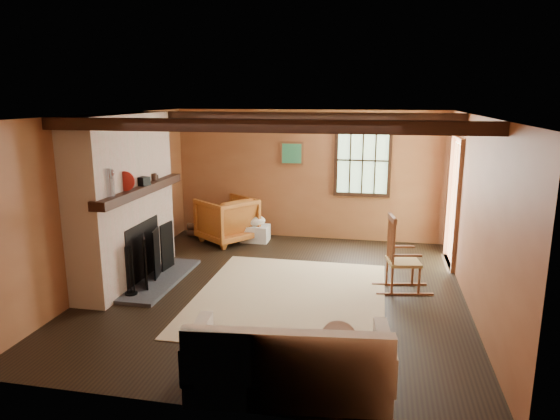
% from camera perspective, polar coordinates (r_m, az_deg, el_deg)
% --- Properties ---
extents(ground, '(5.50, 5.50, 0.00)m').
position_cam_1_polar(ground, '(7.02, -0.19, -9.17)').
color(ground, black).
rests_on(ground, ground).
extents(room_envelope, '(5.02, 5.52, 2.44)m').
position_cam_1_polar(room_envelope, '(6.80, 2.06, 4.39)').
color(room_envelope, '#955635').
rests_on(room_envelope, ground).
extents(fireplace, '(1.02, 2.30, 2.40)m').
position_cam_1_polar(fireplace, '(7.45, -17.22, 0.42)').
color(fireplace, '#9A453B').
rests_on(fireplace, ground).
extents(rug, '(2.50, 3.00, 0.01)m').
position_cam_1_polar(rug, '(6.81, 1.14, -9.89)').
color(rug, tan).
rests_on(rug, ground).
extents(rocking_chair, '(0.84, 0.53, 1.07)m').
position_cam_1_polar(rocking_chair, '(7.08, 13.63, -5.46)').
color(rocking_chair, '#A57F50').
rests_on(rocking_chair, ground).
extents(sofa, '(1.90, 1.01, 0.74)m').
position_cam_1_polar(sofa, '(4.72, 1.12, -17.32)').
color(sofa, beige).
rests_on(sofa, ground).
extents(firewood_pile, '(0.70, 0.13, 0.25)m').
position_cam_1_polar(firewood_pile, '(9.67, -8.53, -2.30)').
color(firewood_pile, '#4E2F21').
rests_on(firewood_pile, ground).
extents(laundry_basket, '(0.50, 0.38, 0.30)m').
position_cam_1_polar(laundry_basket, '(9.28, -2.83, -2.67)').
color(laundry_basket, white).
rests_on(laundry_basket, ground).
extents(basket_pillow, '(0.46, 0.41, 0.19)m').
position_cam_1_polar(basket_pillow, '(9.22, -2.85, -1.20)').
color(basket_pillow, beige).
rests_on(basket_pillow, laundry_basket).
extents(armchair, '(1.27, 1.26, 0.83)m').
position_cam_1_polar(armchair, '(9.22, -6.09, -1.12)').
color(armchair, '#BF6026').
rests_on(armchair, ground).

